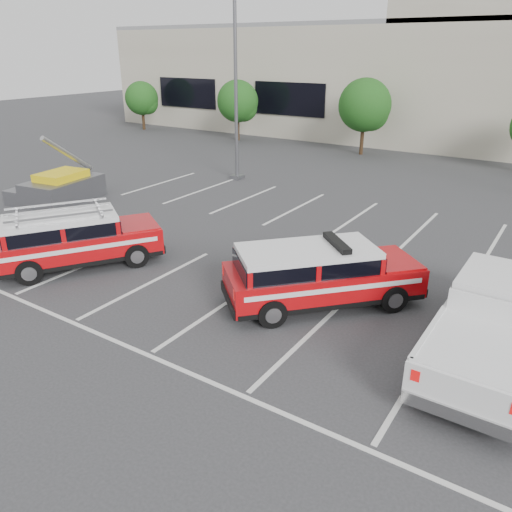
{
  "coord_description": "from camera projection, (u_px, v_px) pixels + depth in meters",
  "views": [
    {
      "loc": [
        7.43,
        -9.6,
        6.56
      ],
      "look_at": [
        0.2,
        1.39,
        1.05
      ],
      "focal_mm": 35.0,
      "sensor_mm": 36.0,
      "label": 1
    }
  ],
  "objects": [
    {
      "name": "ground",
      "position": [
        222.0,
        306.0,
        13.7
      ],
      "size": [
        120.0,
        120.0,
        0.0
      ],
      "primitive_type": "plane",
      "color": "#323234",
      "rests_on": "ground"
    },
    {
      "name": "stall_markings",
      "position": [
        301.0,
        254.0,
        17.17
      ],
      "size": [
        23.0,
        15.0,
        0.01
      ],
      "primitive_type": "cube",
      "color": "silver",
      "rests_on": "ground"
    },
    {
      "name": "convention_building",
      "position": [
        485.0,
        75.0,
        36.35
      ],
      "size": [
        60.0,
        16.99,
        13.2
      ],
      "color": "beige",
      "rests_on": "ground"
    },
    {
      "name": "tree_far_left",
      "position": [
        143.0,
        99.0,
        42.35
      ],
      "size": [
        2.77,
        2.77,
        3.99
      ],
      "color": "#3F2B19",
      "rests_on": "ground"
    },
    {
      "name": "tree_left",
      "position": [
        239.0,
        103.0,
        37.18
      ],
      "size": [
        3.07,
        3.07,
        4.42
      ],
      "color": "#3F2B19",
      "rests_on": "ground"
    },
    {
      "name": "tree_mid_left",
      "position": [
        366.0,
        107.0,
        32.01
      ],
      "size": [
        3.37,
        3.37,
        4.85
      ],
      "color": "#3F2B19",
      "rests_on": "ground"
    },
    {
      "name": "light_pole_left",
      "position": [
        236.0,
        77.0,
        25.0
      ],
      "size": [
        0.9,
        0.6,
        10.24
      ],
      "color": "#59595E",
      "rests_on": "ground"
    },
    {
      "name": "fire_chief_suv",
      "position": [
        320.0,
        279.0,
        13.54
      ],
      "size": [
        4.96,
        5.13,
        1.84
      ],
      "rotation": [
        0.0,
        0.0,
        -0.75
      ],
      "color": "#AE080C",
      "rests_on": "ground"
    },
    {
      "name": "white_pickup",
      "position": [
        494.0,
        328.0,
        11.18
      ],
      "size": [
        2.13,
        6.1,
        1.87
      ],
      "rotation": [
        0.0,
        0.0,
        -0.01
      ],
      "color": "silver",
      "rests_on": "ground"
    },
    {
      "name": "ladder_suv",
      "position": [
        76.0,
        243.0,
        15.99
      ],
      "size": [
        4.34,
        5.25,
        1.96
      ],
      "rotation": [
        0.0,
        0.0,
        -0.57
      ],
      "color": "#AE080C",
      "rests_on": "ground"
    },
    {
      "name": "utility_rig",
      "position": [
        60.0,
        188.0,
        22.85
      ],
      "size": [
        3.14,
        3.89,
        3.08
      ],
      "rotation": [
        0.0,
        0.0,
        0.14
      ],
      "color": "#59595E",
      "rests_on": "ground"
    }
  ]
}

